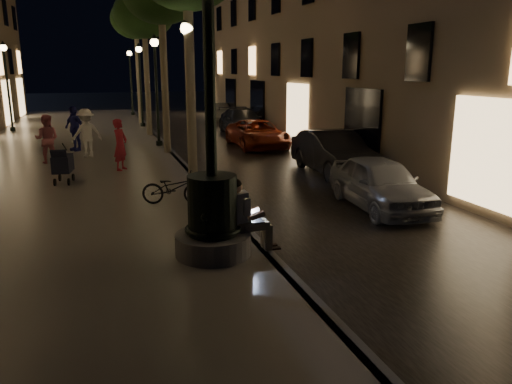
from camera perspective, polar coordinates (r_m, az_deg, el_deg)
name	(u,v)px	position (r m, az deg, el deg)	size (l,w,h in m)	color
ground	(169,153)	(22.04, -9.89, 4.42)	(120.00, 120.00, 0.00)	black
cobble_lane	(236,149)	(22.63, -2.32, 4.89)	(6.00, 45.00, 0.02)	black
promenade	(71,155)	(21.86, -20.35, 3.95)	(8.00, 45.00, 0.20)	slate
curb_strip	(169,151)	(22.02, -9.90, 4.68)	(0.25, 45.00, 0.20)	#59595B
fountain_lamppost	(212,202)	(9.07, -5.02, -1.12)	(1.40, 1.40, 5.21)	#59595B
seated_man_laptop	(245,213)	(9.29, -1.28, -2.46)	(1.04, 0.35, 1.41)	gray
tree_third	(144,15)	(26.81, -12.71, 19.12)	(3.00, 3.00, 7.20)	#6B604C
tree_far	(136,20)	(32.79, -13.60, 18.58)	(3.00, 3.00, 7.50)	#6B604C
lamp_curb_a	(188,80)	(14.79, -7.73, 12.55)	(0.36, 0.36, 4.81)	black
lamp_curb_b	(156,76)	(22.71, -11.36, 12.84)	(0.36, 0.36, 4.81)	black
lamp_curb_c	(140,74)	(30.67, -13.12, 12.97)	(0.36, 0.36, 4.81)	black
lamp_curb_d	(131,73)	(38.65, -14.15, 13.03)	(0.36, 0.36, 4.81)	black
lamp_left_c	(6,75)	(30.89, -26.63, 11.89)	(0.36, 0.36, 4.81)	black
stroller	(63,164)	(15.96, -21.23, 3.01)	(0.61, 1.19, 1.19)	black
car_front	(380,183)	(13.32, 14.02, 0.99)	(1.59, 3.95, 1.35)	#939599
car_second	(334,153)	(17.42, 8.90, 4.45)	(1.57, 4.50, 1.48)	black
car_third	(257,134)	(23.16, 0.16, 6.66)	(2.10, 4.55, 1.26)	maroon
car_rear	(242,122)	(27.95, -1.58, 8.05)	(1.97, 4.85, 1.41)	#2E2F33
car_fifth	(218,112)	(35.16, -4.31, 9.08)	(1.30, 3.74, 1.23)	#A5A6A0
pedestrian_red	(120,145)	(17.47, -15.25, 5.23)	(0.63, 0.41, 1.73)	#B32332
pedestrian_pink	(47,139)	(19.67, -22.77, 5.60)	(0.86, 0.67, 1.76)	#CE6D7D
pedestrian_white	(87,133)	(20.57, -18.79, 6.41)	(1.20, 0.69, 1.86)	white
pedestrian_blue	(74,128)	(22.32, -20.04, 6.85)	(1.09, 0.46, 1.87)	navy
bicycle	(173,188)	(12.81, -9.42, 0.47)	(0.56, 1.60, 0.84)	black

